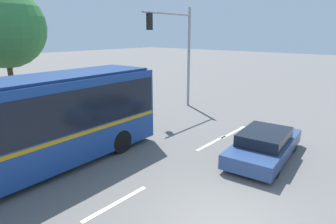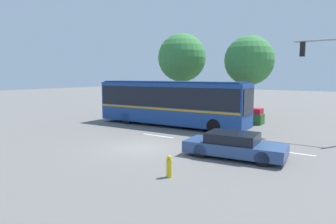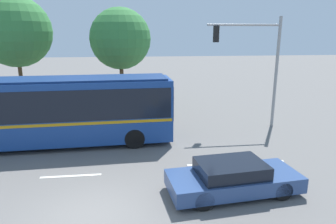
# 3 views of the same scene
# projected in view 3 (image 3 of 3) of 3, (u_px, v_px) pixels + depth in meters

# --- Properties ---
(ground_plane) EXTENTS (140.00, 140.00, 0.00)m
(ground_plane) POSITION_uv_depth(u_px,v_px,m) (91.00, 217.00, 9.39)
(ground_plane) COLOR slate
(city_bus) EXTENTS (12.20, 2.97, 3.44)m
(city_bus) POSITION_uv_depth(u_px,v_px,m) (50.00, 108.00, 15.03)
(city_bus) COLOR navy
(city_bus) RESTS_ON ground
(sedan_foreground) EXTENTS (4.82, 2.34, 1.18)m
(sedan_foreground) POSITION_uv_depth(u_px,v_px,m) (233.00, 178.00, 10.72)
(sedan_foreground) COLOR navy
(sedan_foreground) RESTS_ON ground
(traffic_light_pole) EXTENTS (4.38, 0.24, 6.53)m
(traffic_light_pole) POSITION_uv_depth(u_px,v_px,m) (260.00, 58.00, 17.63)
(traffic_light_pole) COLOR gray
(traffic_light_pole) RESTS_ON ground
(flowering_hedge) EXTENTS (9.85, 1.04, 1.26)m
(flowering_hedge) POSITION_uv_depth(u_px,v_px,m) (82.00, 111.00, 19.79)
(flowering_hedge) COLOR #286028
(flowering_hedge) RESTS_ON ground
(street_tree_left) EXTENTS (4.97, 4.97, 8.19)m
(street_tree_left) POSITION_uv_depth(u_px,v_px,m) (15.00, 32.00, 21.15)
(street_tree_left) COLOR brown
(street_tree_left) RESTS_ON ground
(street_tree_centre) EXTENTS (4.43, 4.43, 7.42)m
(street_tree_centre) POSITION_uv_depth(u_px,v_px,m) (120.00, 39.00, 21.90)
(street_tree_centre) COLOR brown
(street_tree_centre) RESTS_ON ground
(lane_stripe_near) EXTENTS (2.40, 0.16, 0.01)m
(lane_stripe_near) POSITION_uv_depth(u_px,v_px,m) (71.00, 176.00, 12.11)
(lane_stripe_near) COLOR silver
(lane_stripe_near) RESTS_ON ground
(lane_stripe_mid) EXTENTS (2.40, 0.16, 0.01)m
(lane_stripe_mid) POSITION_uv_depth(u_px,v_px,m) (214.00, 164.00, 13.24)
(lane_stripe_mid) COLOR silver
(lane_stripe_mid) RESTS_ON ground
(lane_stripe_far) EXTENTS (2.40, 0.16, 0.01)m
(lane_stripe_far) POSITION_uv_depth(u_px,v_px,m) (258.00, 162.00, 13.42)
(lane_stripe_far) COLOR silver
(lane_stripe_far) RESTS_ON ground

